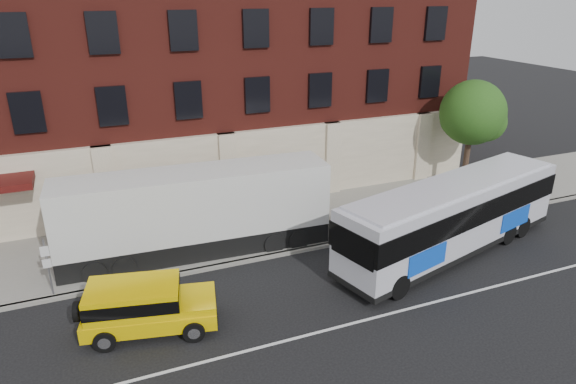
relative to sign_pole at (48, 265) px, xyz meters
name	(u,v)px	position (x,y,z in m)	size (l,w,h in m)	color
ground	(327,341)	(8.50, -6.15, -1.45)	(120.00, 120.00, 0.00)	black
sidewalk	(245,229)	(8.50, 2.85, -1.38)	(60.00, 6.00, 0.15)	gray
kerb	(266,257)	(8.50, -0.15, -1.38)	(60.00, 0.25, 0.15)	gray
lane_line	(320,332)	(8.50, -5.65, -1.45)	(60.00, 0.12, 0.01)	silver
building	(199,53)	(8.49, 10.77, 6.13)	(30.00, 12.10, 15.00)	#5D1C16
sign_pole	(48,265)	(0.00, 0.00, 0.00)	(0.30, 0.20, 2.50)	slate
street_tree	(473,115)	(22.04, 3.34, 2.96)	(3.60, 3.60, 6.20)	#332319
city_bus	(453,214)	(16.27, -2.59, 0.37)	(12.33, 5.63, 3.31)	silver
yellow_suv	(143,304)	(2.99, -3.28, -0.43)	(4.79, 2.74, 1.78)	#EAC101
shipping_container	(196,214)	(5.90, 1.45, 0.45)	(11.61, 2.93, 3.84)	black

